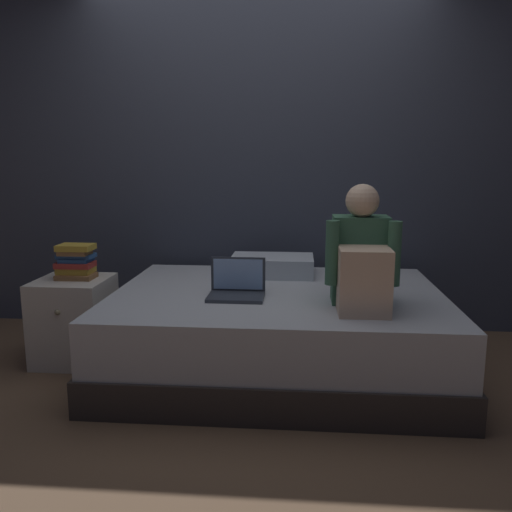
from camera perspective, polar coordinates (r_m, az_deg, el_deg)
ground_plane at (r=3.05m, az=-1.80°, el=-14.25°), size 8.00×8.00×0.00m
wall_back at (r=3.96m, az=0.13°, el=11.54°), size 5.60×0.10×2.70m
bed at (r=3.22m, az=2.37°, el=-8.18°), size 2.00×1.50×0.50m
nightstand at (r=3.54m, az=-19.28°, el=-6.65°), size 0.44×0.46×0.54m
person_sitting at (r=2.83m, az=11.50°, el=-0.51°), size 0.39×0.44×0.66m
laptop at (r=3.01m, az=-2.12°, el=-3.46°), size 0.32×0.23×0.22m
pillow at (r=3.58m, az=1.79°, el=-1.05°), size 0.56×0.36×0.13m
book_stack at (r=3.47m, az=-19.15°, el=-0.61°), size 0.24×0.18×0.22m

